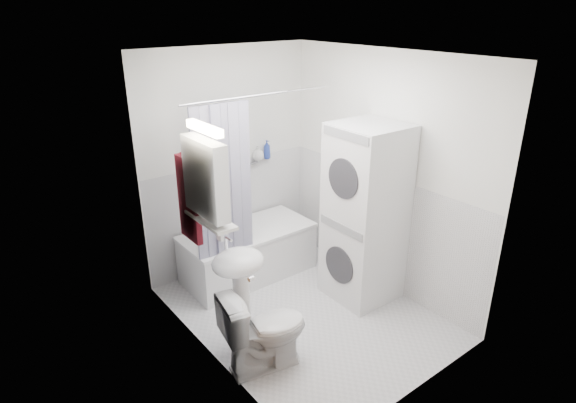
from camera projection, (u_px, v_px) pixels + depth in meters
floor at (304, 312)px, 4.66m from camera, size 2.60×2.60×0.00m
room_walls at (306, 166)px, 4.09m from camera, size 2.60×2.60×2.60m
wainscot at (286, 246)px, 4.64m from camera, size 1.98×2.58×2.58m
door at (251, 279)px, 3.33m from camera, size 0.05×2.00×2.00m
bathtub at (248, 250)px, 5.20m from camera, size 1.41×0.67×0.54m
tub_spout at (245, 189)px, 5.34m from camera, size 0.04×0.12×0.04m
curtain_rod at (259, 95)px, 4.35m from camera, size 1.59×0.02×0.02m
shower_curtain at (223, 183)px, 4.40m from camera, size 0.55×0.02×1.45m
sink at (239, 278)px, 3.91m from camera, size 0.44×0.37×1.04m
medicine_cabinet at (206, 176)px, 3.62m from camera, size 0.13×0.50×0.71m
shelf at (211, 220)px, 3.76m from camera, size 0.18×0.54×0.02m
shower_caddy at (249, 164)px, 5.25m from camera, size 0.22×0.06×0.02m
towel at (189, 197)px, 3.87m from camera, size 0.07×0.30×0.73m
washer_dryer at (365, 214)px, 4.64m from camera, size 0.65×0.64×1.77m
toilet at (265, 330)px, 3.85m from camera, size 0.77×0.53×0.69m
soap_pump at (222, 235)px, 4.07m from camera, size 0.08×0.17×0.08m
shelf_bottle at (220, 220)px, 3.64m from camera, size 0.07×0.18×0.07m
shelf_cup at (203, 208)px, 3.83m from camera, size 0.10×0.09×0.10m
shampoo_a at (258, 155)px, 5.29m from camera, size 0.13×0.17×0.13m
shampoo_b at (267, 155)px, 5.37m from camera, size 0.08×0.21×0.08m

